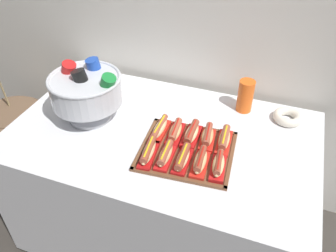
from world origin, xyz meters
TOP-DOWN VIEW (x-y plane):
  - ground_plane at (0.00, 0.00)m, footprint 10.00×10.00m
  - buffet_table at (0.00, 0.00)m, footprint 1.44×0.87m
  - floor_vase at (-1.10, 0.15)m, footprint 0.52×0.52m
  - serving_tray at (0.15, -0.09)m, footprint 0.43×0.39m
  - hot_dog_0 at (0.01, -0.18)m, footprint 0.08×0.19m
  - hot_dog_1 at (0.08, -0.18)m, footprint 0.07×0.16m
  - hot_dog_2 at (0.16, -0.17)m, footprint 0.07×0.17m
  - hot_dog_3 at (0.23, -0.16)m, footprint 0.07×0.17m
  - hot_dog_4 at (0.31, -0.16)m, footprint 0.08×0.16m
  - hot_dog_5 at (-0.01, -0.02)m, footprint 0.06×0.18m
  - hot_dog_6 at (0.07, -0.01)m, footprint 0.08×0.17m
  - hot_dog_7 at (0.14, -0.00)m, footprint 0.07×0.17m
  - hot_dog_8 at (0.22, 0.00)m, footprint 0.08×0.16m
  - hot_dog_9 at (0.29, 0.01)m, footprint 0.07×0.18m
  - punch_bowl at (-0.38, -0.01)m, footprint 0.36×0.34m
  - cup_stack at (0.33, 0.32)m, footprint 0.08×0.08m
  - donut at (0.55, 0.30)m, footprint 0.15×0.15m

SIDE VIEW (x-z plane):
  - ground_plane at x=0.00m, z-range 0.00..0.00m
  - floor_vase at x=-1.10m, z-range -0.30..0.78m
  - buffet_table at x=0.00m, z-range 0.02..0.77m
  - serving_tray at x=0.15m, z-range 0.75..0.76m
  - donut at x=0.55m, z-range 0.75..0.79m
  - hot_dog_6 at x=0.07m, z-range 0.76..0.81m
  - hot_dog_2 at x=0.16m, z-range 0.76..0.81m
  - hot_dog_7 at x=0.14m, z-range 0.76..0.82m
  - hot_dog_5 at x=-0.01m, z-range 0.76..0.82m
  - hot_dog_1 at x=0.08m, z-range 0.76..0.82m
  - hot_dog_9 at x=0.29m, z-range 0.76..0.82m
  - hot_dog_0 at x=0.01m, z-range 0.76..0.82m
  - hot_dog_4 at x=0.31m, z-range 0.76..0.82m
  - hot_dog_3 at x=0.23m, z-range 0.76..0.82m
  - hot_dog_8 at x=0.22m, z-range 0.76..0.82m
  - cup_stack at x=0.33m, z-range 0.75..0.92m
  - punch_bowl at x=-0.38m, z-range 0.77..1.06m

